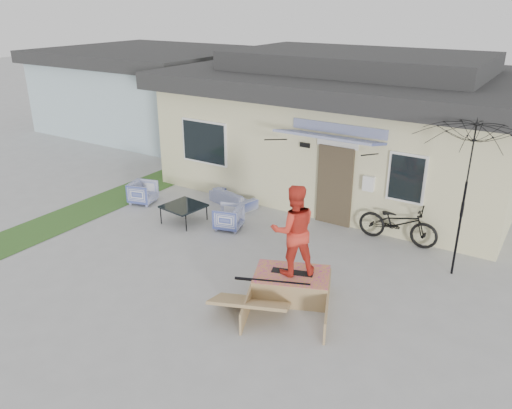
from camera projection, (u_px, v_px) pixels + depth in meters
The scene contains 13 objects.
ground at pixel (197, 288), 10.33m from camera, with size 90.00×90.00×0.00m, color #A1A1A1.
grass_strip at pixel (99, 205), 14.48m from camera, with size 1.40×8.00×0.01m, color #2F5923.
house at pixel (354, 121), 15.84m from camera, with size 10.80×8.49×4.10m.
neighbor_house at pixel (152, 88), 22.69m from camera, with size 8.60×7.60×3.50m.
loveseat at pixel (233, 195), 14.43m from camera, with size 1.49×0.44×0.58m, color #2F3E8E.
armchair_left at pixel (143, 191), 14.55m from camera, with size 0.68×0.64×0.70m, color #2F3E8E.
armchair_right at pixel (228, 216), 12.90m from camera, with size 0.66×0.62×0.68m, color #2F3E8E.
coffee_table at pixel (184, 214), 13.32m from camera, with size 0.96×0.96×0.47m, color black.
bicycle at pixel (399, 219), 12.08m from camera, with size 0.67×1.93×1.23m, color black.
patio_umbrella at pixel (464, 198), 10.22m from camera, with size 2.41×2.24×2.20m.
skate_ramp at pixel (292, 285), 9.98m from camera, with size 1.46×1.95×0.49m, color #997A4E, non-canonical shape.
skateboard at pixel (292, 272), 9.92m from camera, with size 0.82×0.21×0.05m, color black.
skater at pixel (294, 229), 9.57m from camera, with size 0.89×0.69×1.82m, color red.
Camera 1 is at (5.82, -6.87, 5.48)m, focal length 35.36 mm.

